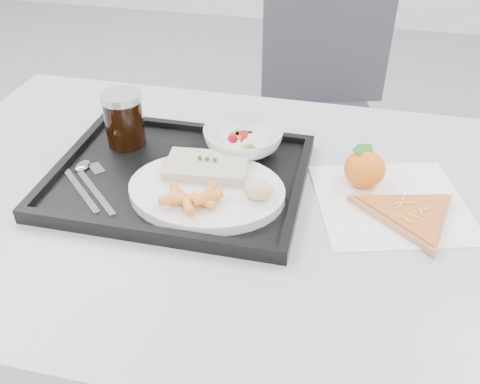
% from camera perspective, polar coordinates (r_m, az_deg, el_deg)
% --- Properties ---
extents(table, '(1.20, 0.80, 0.75)m').
position_cam_1_polar(table, '(0.98, -1.39, -3.60)').
color(table, '#AAAAAC').
rests_on(table, ground).
extents(chair, '(0.52, 0.52, 0.93)m').
position_cam_1_polar(chair, '(1.78, 8.46, 10.05)').
color(chair, '#3B3B43').
rests_on(chair, ground).
extents(tray, '(0.45, 0.35, 0.03)m').
position_cam_1_polar(tray, '(0.98, -6.49, 1.53)').
color(tray, black).
rests_on(tray, table).
extents(dinner_plate, '(0.27, 0.27, 0.02)m').
position_cam_1_polar(dinner_plate, '(0.91, -3.59, 0.13)').
color(dinner_plate, white).
rests_on(dinner_plate, tray).
extents(fish_fillet, '(0.15, 0.10, 0.03)m').
position_cam_1_polar(fish_fillet, '(0.94, -3.57, 2.74)').
color(fish_fillet, beige).
rests_on(fish_fillet, dinner_plate).
extents(bread_roll, '(0.05, 0.05, 0.03)m').
position_cam_1_polar(bread_roll, '(0.87, 1.97, 0.25)').
color(bread_roll, '#CEB97F').
rests_on(bread_roll, dinner_plate).
extents(salad_bowl, '(0.15, 0.15, 0.05)m').
position_cam_1_polar(salad_bowl, '(1.03, 0.34, 5.61)').
color(salad_bowl, white).
rests_on(salad_bowl, tray).
extents(cola_glass, '(0.08, 0.08, 0.11)m').
position_cam_1_polar(cola_glass, '(1.06, -12.29, 7.71)').
color(cola_glass, black).
rests_on(cola_glass, tray).
extents(cutlery, '(0.14, 0.15, 0.01)m').
position_cam_1_polar(cutlery, '(0.99, -15.98, 1.17)').
color(cutlery, silver).
rests_on(cutlery, tray).
extents(napkin, '(0.31, 0.30, 0.00)m').
position_cam_1_polar(napkin, '(0.96, 15.81, -1.13)').
color(napkin, white).
rests_on(napkin, table).
extents(tangerine, '(0.09, 0.09, 0.07)m').
position_cam_1_polar(tangerine, '(0.97, 13.15, 2.40)').
color(tangerine, orange).
rests_on(tangerine, napkin).
extents(pizza_slice, '(0.26, 0.26, 0.02)m').
position_cam_1_polar(pizza_slice, '(0.93, 17.75, -2.27)').
color(pizza_slice, tan).
rests_on(pizza_slice, napkin).
extents(carrot_pile, '(0.10, 0.09, 0.02)m').
position_cam_1_polar(carrot_pile, '(0.86, -5.17, -0.62)').
color(carrot_pile, orange).
rests_on(carrot_pile, dinner_plate).
extents(salad_contents, '(0.08, 0.07, 0.02)m').
position_cam_1_polar(salad_contents, '(1.00, 1.31, 5.51)').
color(salad_contents, '#A60A12').
rests_on(salad_contents, salad_bowl).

